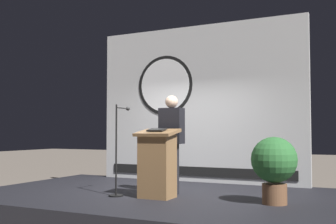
{
  "coord_description": "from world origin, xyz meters",
  "views": [
    {
      "loc": [
        3.26,
        -6.37,
        1.36
      ],
      "look_at": [
        0.21,
        -0.05,
        1.7
      ],
      "focal_mm": 43.91,
      "sensor_mm": 36.0,
      "label": 1
    }
  ],
  "objects": [
    {
      "name": "speaker_person",
      "position": [
        0.24,
        0.03,
        1.16
      ],
      "size": [
        0.4,
        0.26,
        1.69
      ],
      "color": "black",
      "rests_on": "stage_platform"
    },
    {
      "name": "microphone_stand",
      "position": [
        -0.48,
        -0.55,
        0.83
      ],
      "size": [
        0.24,
        0.52,
        1.52
      ],
      "color": "black",
      "rests_on": "stage_platform"
    },
    {
      "name": "banner_display",
      "position": [
        -0.03,
        1.85,
        1.98
      ],
      "size": [
        4.62,
        0.12,
        3.36
      ],
      "color": "silver",
      "rests_on": "stage_platform"
    },
    {
      "name": "ground_plane",
      "position": [
        0.0,
        0.0,
        0.0
      ],
      "size": [
        40.0,
        40.0,
        0.0
      ],
      "primitive_type": "plane",
      "color": "#6B6056"
    },
    {
      "name": "stage_platform",
      "position": [
        0.0,
        0.0,
        0.15
      ],
      "size": [
        6.4,
        4.0,
        0.3
      ],
      "primitive_type": "cube",
      "color": "black",
      "rests_on": "ground"
    },
    {
      "name": "podium",
      "position": [
        0.21,
        -0.45,
        0.85
      ],
      "size": [
        0.64,
        0.5,
        1.12
      ],
      "color": "olive",
      "rests_on": "stage_platform"
    },
    {
      "name": "potted_plant",
      "position": [
        2.03,
        -0.22,
        0.89
      ],
      "size": [
        0.68,
        0.68,
        0.99
      ],
      "color": "brown",
      "rests_on": "stage_platform"
    }
  ]
}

